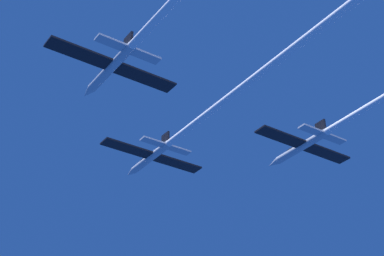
% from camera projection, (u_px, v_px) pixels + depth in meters
% --- Properties ---
extents(jet_lead, '(18.74, 72.11, 3.10)m').
position_uv_depth(jet_lead, '(231.00, 96.00, 89.67)').
color(jet_lead, '#B2BAC6').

